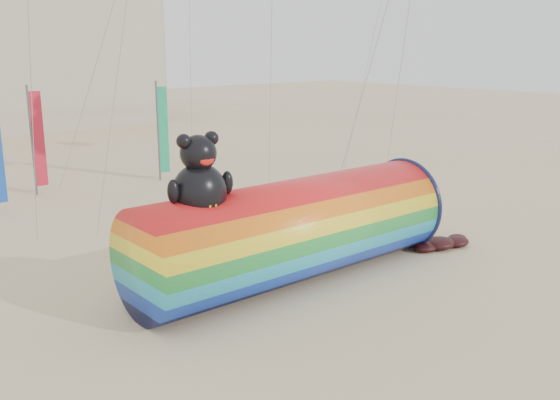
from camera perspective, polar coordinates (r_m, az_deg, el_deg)
ground at (r=18.28m, az=1.84°, el=-8.44°), size 160.00×160.00×0.00m
windsock_assembly at (r=18.84m, az=1.30°, el=-2.53°), size 10.57×3.22×4.87m
kite_handler at (r=24.00m, az=10.62°, el=-1.27°), size 0.61×0.45×1.52m
fabric_bundle at (r=22.85m, az=14.61°, el=-3.79°), size 2.62×1.35×0.41m
festival_banners at (r=31.17m, az=-18.63°, el=5.25°), size 9.39×2.34×5.20m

